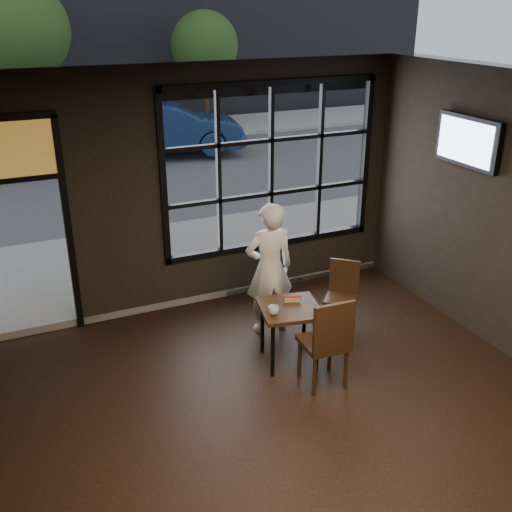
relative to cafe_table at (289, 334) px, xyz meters
name	(u,v)px	position (x,y,z in m)	size (l,w,h in m)	color
floor	(315,470)	(-0.58, -1.67, -0.37)	(6.00, 7.00, 0.02)	black
ceiling	(334,104)	(-0.58, -1.67, 2.85)	(6.00, 7.00, 0.02)	black
window_frame	(271,167)	(0.62, 1.83, 1.44)	(3.06, 0.12, 2.28)	black
stained_transom	(1,150)	(-2.68, 1.83, 1.99)	(1.20, 0.06, 0.70)	orange
street_asphalt	(39,99)	(-0.58, 22.33, -0.38)	(60.00, 41.00, 0.04)	#545456
cafe_table	(289,334)	(0.00, 0.00, 0.00)	(0.66, 0.66, 0.71)	#311D10
chair_near	(324,340)	(0.14, -0.52, 0.18)	(0.46, 0.46, 1.07)	#311D10
chair_window	(341,297)	(0.94, 0.42, 0.08)	(0.38, 0.38, 0.88)	#311D10
man	(269,269)	(0.10, 0.76, 0.49)	(0.62, 0.40, 1.69)	white
hotdog	(292,299)	(0.09, 0.11, 0.38)	(0.20, 0.08, 0.06)	tan
cup	(273,310)	(-0.24, -0.08, 0.40)	(0.12, 0.12, 0.10)	silver
tv	(468,141)	(2.35, 0.10, 1.99)	(0.11, 1.01, 0.59)	black
navy_car	(164,127)	(1.45, 10.16, 0.43)	(1.45, 4.17, 1.37)	navy
tree_left	(21,30)	(-1.54, 12.99, 2.77)	(2.60, 2.60, 4.44)	#332114
tree_right	(205,46)	(3.85, 13.52, 2.19)	(2.12, 2.12, 3.62)	#332114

